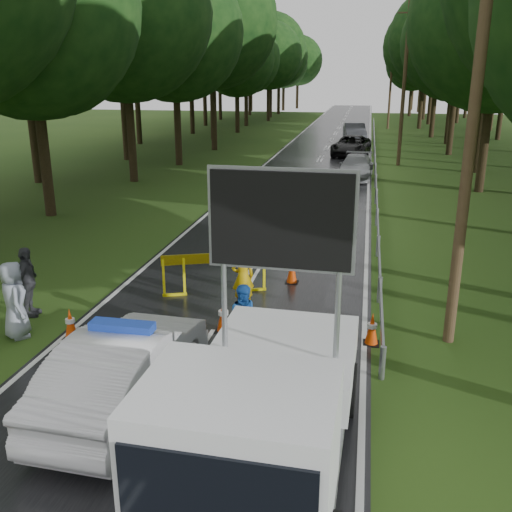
% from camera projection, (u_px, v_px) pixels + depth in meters
% --- Properties ---
extents(ground, '(160.00, 160.00, 0.00)m').
position_uv_depth(ground, '(200.00, 362.00, 11.87)').
color(ground, '#224213').
rests_on(ground, ground).
extents(road, '(7.00, 140.00, 0.02)m').
position_uv_depth(road, '(321.00, 159.00, 39.90)').
color(road, black).
rests_on(road, ground).
extents(guardrail, '(0.12, 60.06, 0.70)m').
position_uv_depth(guardrail, '(375.00, 153.00, 38.76)').
color(guardrail, gray).
rests_on(guardrail, ground).
extents(utility_pole_near, '(1.40, 0.24, 10.00)m').
position_uv_depth(utility_pole_near, '(474.00, 108.00, 11.25)').
color(utility_pole_near, '#473321').
rests_on(utility_pole_near, ground).
extents(utility_pole_mid, '(1.40, 0.24, 10.00)m').
position_uv_depth(utility_pole_mid, '(404.00, 84.00, 35.55)').
color(utility_pole_mid, '#473321').
rests_on(utility_pole_mid, ground).
extents(utility_pole_far, '(1.40, 0.24, 10.00)m').
position_uv_depth(utility_pole_far, '(391.00, 80.00, 59.85)').
color(utility_pole_far, '#473321').
rests_on(utility_pole_far, ground).
extents(police_sedan, '(1.77, 4.61, 1.65)m').
position_uv_depth(police_sedan, '(126.00, 369.00, 10.05)').
color(police_sedan, silver).
rests_on(police_sedan, ground).
extents(work_truck, '(2.59, 5.55, 4.37)m').
position_uv_depth(work_truck, '(261.00, 413.00, 7.98)').
color(work_truck, gray).
rests_on(work_truck, ground).
extents(barrier, '(2.66, 1.05, 1.17)m').
position_uv_depth(barrier, '(214.00, 263.00, 15.23)').
color(barrier, yellow).
rests_on(barrier, ground).
extents(officer, '(0.69, 0.61, 1.60)m').
position_uv_depth(officer, '(243.00, 277.00, 14.44)').
color(officer, gold).
rests_on(officer, ground).
extents(civilian, '(0.91, 0.80, 1.57)m').
position_uv_depth(civilian, '(246.00, 321.00, 11.94)').
color(civilian, blue).
rests_on(civilian, ground).
extents(bystander_mid, '(0.62, 1.09, 1.75)m').
position_uv_depth(bystander_mid, '(27.00, 282.00, 13.87)').
color(bystander_mid, '#393B40').
rests_on(bystander_mid, ground).
extents(bystander_right, '(1.00, 1.03, 1.79)m').
position_uv_depth(bystander_right, '(14.00, 300.00, 12.73)').
color(bystander_right, '#8790A2').
rests_on(bystander_right, ground).
extents(queue_car_first, '(2.07, 4.23, 1.39)m').
position_uv_depth(queue_car_first, '(332.00, 185.00, 26.85)').
color(queue_car_first, '#3C3D44').
rests_on(queue_car_first, ground).
extents(queue_car_second, '(2.08, 4.57, 1.30)m').
position_uv_depth(queue_car_second, '(356.00, 167.00, 32.38)').
color(queue_car_second, gray).
rests_on(queue_car_second, ground).
extents(queue_car_third, '(2.99, 5.40, 1.43)m').
position_uv_depth(queue_car_third, '(351.00, 146.00, 41.28)').
color(queue_car_third, black).
rests_on(queue_car_third, ground).
extents(queue_car_fourth, '(2.25, 5.01, 1.60)m').
position_uv_depth(queue_car_fourth, '(355.00, 133.00, 49.31)').
color(queue_car_fourth, '#38393E').
rests_on(queue_car_fourth, ground).
extents(cone_center, '(0.38, 0.38, 0.80)m').
position_uv_depth(cone_center, '(223.00, 316.00, 13.13)').
color(cone_center, black).
rests_on(cone_center, ground).
extents(cone_far, '(0.37, 0.37, 0.78)m').
position_uv_depth(cone_far, '(292.00, 271.00, 16.20)').
color(cone_far, black).
rests_on(cone_far, ground).
extents(cone_left_mid, '(0.35, 0.35, 0.73)m').
position_uv_depth(cone_left_mid, '(70.00, 324.00, 12.80)').
color(cone_left_mid, black).
rests_on(cone_left_mid, ground).
extents(cone_right, '(0.35, 0.35, 0.75)m').
position_uv_depth(cone_right, '(372.00, 329.00, 12.53)').
color(cone_right, black).
rests_on(cone_right, ground).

